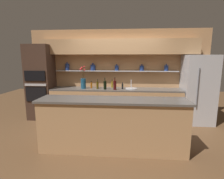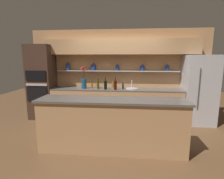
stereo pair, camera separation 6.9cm
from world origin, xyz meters
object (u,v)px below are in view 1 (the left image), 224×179
bottle_oil_0 (97,85)px  bottle_sauce_5 (122,86)px  flower_vase (83,82)px  bottle_wine_4 (105,85)px  bottle_sauce_6 (91,85)px  oven_tower (41,82)px  bottle_oil_3 (97,86)px  bottle_wine_1 (115,85)px  sink_fixture (131,88)px  bottle_oil_2 (112,84)px  refrigerator (198,90)px

bottle_oil_0 → bottle_sauce_5: bottle_oil_0 is taller
flower_vase → bottle_oil_0: bearing=17.5°
bottle_wine_4 → bottle_sauce_6: bearing=158.9°
oven_tower → bottle_sauce_6: bearing=0.9°
bottle_oil_3 → bottle_sauce_5: size_ratio=1.19×
bottle_oil_0 → bottle_wine_1: bottle_wine_1 is taller
sink_fixture → bottle_wine_4: bottle_wine_4 is taller
bottle_wine_1 → bottle_oil_2: 0.38m
bottle_wine_4 → bottle_sauce_5: bearing=11.1°
bottle_oil_3 → bottle_sauce_5: (0.71, 0.02, -0.01)m
sink_fixture → bottle_oil_3: (-0.96, -0.07, 0.07)m
refrigerator → bottle_oil_2: 2.38m
bottle_sauce_5 → refrigerator: bearing=0.2°
oven_tower → bottle_wine_4: (1.92, -0.14, -0.04)m
sink_fixture → bottle_sauce_5: sink_fixture is taller
sink_fixture → bottle_oil_2: 0.59m
bottle_wine_1 → refrigerator: bearing=3.5°
oven_tower → flower_vase: bearing=-2.3°
bottle_oil_0 → bottle_oil_3: size_ratio=1.12×
oven_tower → bottle_wine_4: 1.92m
flower_vase → bottle_oil_2: flower_vase is taller
sink_fixture → bottle_wine_1: bearing=-157.8°
bottle_oil_2 → bottle_wine_4: size_ratio=0.71×
bottle_oil_2 → refrigerator: bearing=-5.4°
bottle_sauce_5 → bottle_wine_4: bearing=-168.9°
oven_tower → sink_fixture: 2.65m
sink_fixture → bottle_wine_4: bearing=-168.4°
bottle_wine_4 → bottle_wine_1: bearing=-7.2°
bottle_oil_0 → bottle_sauce_5: 0.74m
bottle_oil_3 → sink_fixture: bearing=4.4°
bottle_wine_4 → bottle_sauce_5: 0.49m
bottle_wine_1 → bottle_wine_4: size_ratio=1.05×
refrigerator → bottle_oil_0: bearing=177.8°
bottle_oil_3 → bottle_sauce_5: bottle_oil_3 is taller
bottle_oil_0 → bottle_oil_2: size_ratio=1.09×
refrigerator → bottle_sauce_5: (-2.05, -0.01, 0.07)m
bottle_oil_2 → bottle_sauce_6: (-0.59, -0.17, -0.01)m
oven_tower → bottle_oil_3: 1.69m
bottle_oil_3 → oven_tower: bearing=177.9°
refrigerator → sink_fixture: refrigerator is taller
refrigerator → bottle_oil_3: (-2.76, -0.03, 0.08)m
bottle_wine_4 → bottle_oil_0: bearing=139.5°
flower_vase → bottle_oil_3: 0.42m
flower_vase → bottle_wine_1: (0.91, -0.12, -0.06)m
bottle_oil_3 → bottle_sauce_6: bottle_oil_3 is taller
oven_tower → bottle_wine_1: size_ratio=6.32×
refrigerator → bottle_oil_0: refrigerator is taller
bottle_oil_2 → bottle_oil_3: (-0.40, -0.25, -0.00)m
oven_tower → bottle_wine_4: size_ratio=6.64×
sink_fixture → bottle_sauce_5: (-0.25, -0.06, 0.06)m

